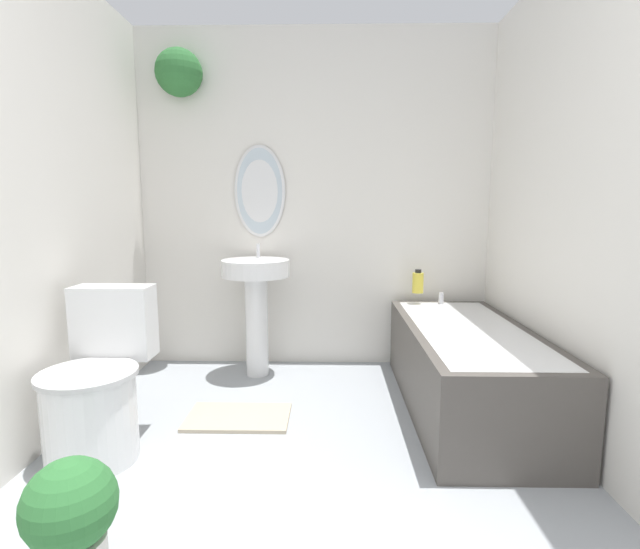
# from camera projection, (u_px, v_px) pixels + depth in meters

# --- Properties ---
(wall_back) EXTENTS (2.63, 0.32, 2.40)m
(wall_back) POSITION_uv_depth(u_px,v_px,m) (304.00, 192.00, 3.34)
(wall_back) COLOR silver
(wall_back) RESTS_ON ground_plane
(wall_left) EXTENTS (0.06, 2.95, 2.40)m
(wall_left) POSITION_uv_depth(u_px,v_px,m) (1.00, 197.00, 1.96)
(wall_left) COLOR silver
(wall_left) RESTS_ON ground_plane
(wall_right) EXTENTS (0.06, 2.95, 2.40)m
(wall_right) POSITION_uv_depth(u_px,v_px,m) (614.00, 197.00, 1.90)
(wall_right) COLOR silver
(wall_right) RESTS_ON ground_plane
(toilet) EXTENTS (0.43, 0.58, 0.77)m
(toilet) POSITION_uv_depth(u_px,v_px,m) (97.00, 390.00, 2.17)
(toilet) COLOR white
(toilet) RESTS_ON ground_plane
(pedestal_sink) EXTENTS (0.46, 0.46, 0.91)m
(pedestal_sink) POSITION_uv_depth(u_px,v_px,m) (256.00, 292.00, 3.16)
(pedestal_sink) COLOR white
(pedestal_sink) RESTS_ON ground_plane
(bathtub) EXTENTS (0.67, 1.52, 0.56)m
(bathtub) POSITION_uv_depth(u_px,v_px,m) (467.00, 367.00, 2.65)
(bathtub) COLOR #4C4742
(bathtub) RESTS_ON ground_plane
(shampoo_bottle) EXTENTS (0.08, 0.08, 0.17)m
(shampoo_bottle) POSITION_uv_depth(u_px,v_px,m) (418.00, 282.00, 3.26)
(shampoo_bottle) COLOR gold
(shampoo_bottle) RESTS_ON bathtub
(potted_plant) EXTENTS (0.28, 0.28, 0.40)m
(potted_plant) POSITION_uv_depth(u_px,v_px,m) (71.00, 515.00, 1.42)
(potted_plant) COLOR silver
(potted_plant) RESTS_ON ground_plane
(bath_mat) EXTENTS (0.56, 0.34, 0.02)m
(bath_mat) POSITION_uv_depth(u_px,v_px,m) (238.00, 417.00, 2.56)
(bath_mat) COLOR #B7A88E
(bath_mat) RESTS_ON ground_plane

